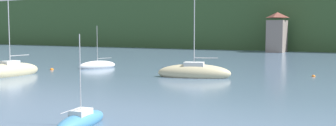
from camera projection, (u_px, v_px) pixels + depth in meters
wooded_hillside at (325, 25)px, 114.48m from camera, size 352.00×46.48×40.04m
shore_building_west at (277, 33)px, 89.90m from camera, size 4.03×5.62×9.41m
sailboat_far_1 at (194, 73)px, 40.64m from camera, size 8.19×4.83×10.71m
sailboat_mid_3 at (81, 121)px, 19.69m from camera, size 1.93×4.25×5.00m
sailboat_mid_4 at (10, 71)px, 41.86m from camera, size 2.21×7.60×11.49m
sailboat_far_5 at (98, 66)px, 51.12m from camera, size 3.62×5.41×6.00m
mooring_buoy_near at (314, 77)px, 41.22m from camera, size 0.40×0.40×0.40m
mooring_buoy_mid at (52, 70)px, 48.48m from camera, size 0.47×0.47×0.47m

